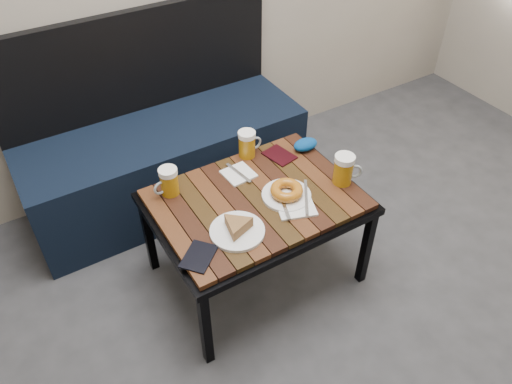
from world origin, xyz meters
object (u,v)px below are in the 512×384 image
plate_bagel (287,192)px  passport_navy (199,256)px  plate_pie (237,228)px  passport_burgundy (279,155)px  beer_mug_left (169,182)px  beer_mug_right (344,169)px  bench (164,155)px  cafe_table (256,205)px  knit_pouch (305,145)px  beer_mug_centre (247,144)px

plate_bagel → passport_navy: 0.46m
plate_pie → passport_burgundy: size_ratio=1.53×
beer_mug_left → beer_mug_right: size_ratio=0.91×
bench → passport_burgundy: (0.35, -0.53, 0.20)m
cafe_table → beer_mug_left: beer_mug_left is taller
plate_bagel → plate_pie: bearing=-165.0°
cafe_table → bench: bearing=99.6°
plate_pie → knit_pouch: size_ratio=1.79×
bench → plate_bagel: bench is taller
bench → beer_mug_right: 0.99m
bench → passport_burgundy: size_ratio=10.28×
cafe_table → plate_bagel: plate_bagel is taller
beer_mug_centre → beer_mug_right: beer_mug_right is taller
beer_mug_centre → beer_mug_right: 0.44m
beer_mug_left → passport_burgundy: 0.52m
beer_mug_centre → plate_pie: (-0.28, -0.39, -0.04)m
beer_mug_left → plate_bagel: size_ratio=0.49×
cafe_table → passport_burgundy: (0.23, 0.18, 0.05)m
passport_navy → passport_burgundy: (0.57, 0.35, -0.00)m
cafe_table → passport_navy: bearing=-153.8°
plate_bagel → knit_pouch: size_ratio=2.13×
cafe_table → passport_navy: size_ratio=6.11×
beer_mug_centre → cafe_table: bearing=-114.9°
passport_navy → knit_pouch: knit_pouch is taller
bench → cafe_table: size_ratio=1.67×
bench → beer_mug_right: size_ratio=10.44×
cafe_table → plate_pie: bearing=-140.8°
beer_mug_centre → plate_pie: beer_mug_centre is taller
beer_mug_left → knit_pouch: 0.65m
bench → passport_navy: bench is taller
cafe_table → passport_navy: (-0.34, -0.17, 0.05)m
passport_burgundy → knit_pouch: 0.13m
cafe_table → beer_mug_centre: 0.30m
beer_mug_centre → passport_navy: size_ratio=0.90×
beer_mug_centre → plate_bagel: size_ratio=0.50×
cafe_table → beer_mug_centre: beer_mug_centre is taller
bench → plate_bagel: 0.84m
beer_mug_centre → beer_mug_right: size_ratio=0.93×
beer_mug_left → plate_pie: size_ratio=0.59×
bench → beer_mug_left: size_ratio=11.46×
beer_mug_left → passport_navy: bearing=72.4°
passport_burgundy → bench: bearing=111.7°
plate_pie → plate_bagel: bearing=15.0°
knit_pouch → passport_navy: bearing=-154.7°
beer_mug_left → beer_mug_centre: size_ratio=0.98×
beer_mug_right → cafe_table: bearing=-166.6°
plate_pie → passport_navy: plate_pie is taller
beer_mug_centre → passport_burgundy: 0.15m
beer_mug_right → knit_pouch: size_ratio=1.15×
plate_bagel → beer_mug_right: bearing=-9.9°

